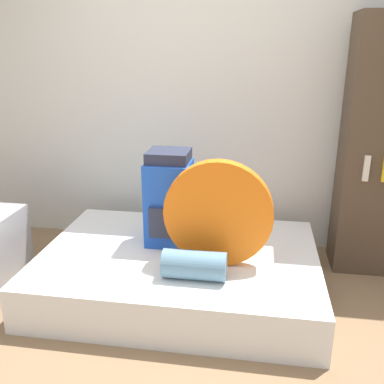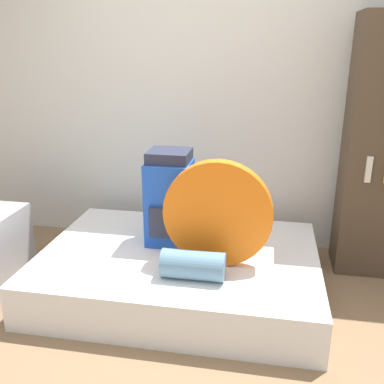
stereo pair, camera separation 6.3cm
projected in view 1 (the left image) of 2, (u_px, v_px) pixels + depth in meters
The scene contains 6 objects.
ground_plane at pixel (162, 357), 2.45m from camera, with size 16.00×16.00×0.00m, color #846647.
wall_back at pixel (202, 95), 3.56m from camera, with size 8.00×0.05×2.60m.
bed at pixel (180, 270), 3.09m from camera, with size 1.94×1.37×0.31m.
backpack at pixel (169, 199), 3.09m from camera, with size 0.32×0.33×0.69m.
tent_bag at pixel (218, 214), 2.76m from camera, with size 0.71×0.09×0.71m.
sleeping_roll at pixel (194, 265), 2.66m from camera, with size 0.40×0.18×0.18m.
Camera 1 is at (0.48, -1.96, 1.69)m, focal length 40.00 mm.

